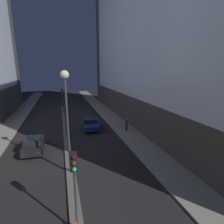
# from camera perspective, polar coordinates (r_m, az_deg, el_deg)

# --- Properties ---
(building_right) EXTENTS (6.01, 40.72, 24.96)m
(building_right) POSITION_cam_1_polar(r_m,az_deg,el_deg) (27.92, 10.88, 22.92)
(building_right) COLOR #423D38
(building_right) RESTS_ON ground
(median_strip) EXTENTS (0.71, 33.14, 0.13)m
(median_strip) POSITION_cam_1_polar(r_m,az_deg,el_deg) (23.20, -14.76, -6.56)
(median_strip) COLOR #66605B
(median_strip) RESTS_ON ground
(traffic_light_near) EXTENTS (0.32, 0.42, 4.25)m
(traffic_light_near) POSITION_cam_1_polar(r_m,az_deg,el_deg) (8.65, -12.16, -19.46)
(traffic_light_near) COLOR #383838
(traffic_light_near) RESTS_ON median_strip
(traffic_light_mid) EXTENTS (0.32, 0.42, 4.25)m
(traffic_light_mid) POSITION_cam_1_polar(r_m,az_deg,el_deg) (21.44, -15.19, 0.66)
(traffic_light_mid) COLOR #383838
(traffic_light_mid) RESTS_ON median_strip
(traffic_light_far) EXTENTS (0.32, 0.42, 4.25)m
(traffic_light_far) POSITION_cam_1_polar(r_m,az_deg,el_deg) (33.10, -15.83, 5.13)
(traffic_light_far) COLOR #383838
(traffic_light_far) RESTS_ON median_strip
(street_lamp) EXTENTS (0.61, 0.61, 7.77)m
(street_lamp) POSITION_cam_1_polar(r_m,az_deg,el_deg) (12.87, -14.76, 4.03)
(street_lamp) COLOR #383838
(street_lamp) RESTS_ON median_strip
(car_left_lane) EXTENTS (1.74, 4.03, 1.52)m
(car_left_lane) POSITION_cam_1_polar(r_m,az_deg,el_deg) (19.11, -24.24, -9.59)
(car_left_lane) COLOR black
(car_left_lane) RESTS_ON ground
(car_right_lane) EXTENTS (1.92, 4.18, 1.47)m
(car_right_lane) POSITION_cam_1_polar(r_m,az_deg,el_deg) (23.93, -7.15, -3.84)
(car_right_lane) COLOR navy
(car_right_lane) RESTS_ON ground
(pedestrian_on_right_sidewalk) EXTENTS (0.36, 0.36, 1.64)m
(pedestrian_on_right_sidewalk) POSITION_cam_1_polar(r_m,az_deg,el_deg) (22.92, 4.76, -3.95)
(pedestrian_on_right_sidewalk) COLOR black
(pedestrian_on_right_sidewalk) RESTS_ON sidewalk_right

